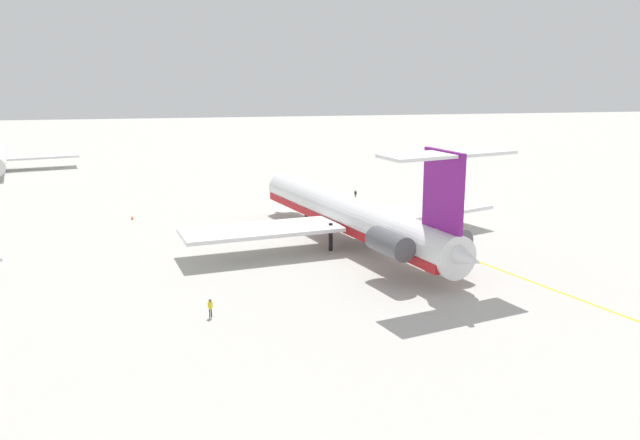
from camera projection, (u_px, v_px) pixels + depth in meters
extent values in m
plane|color=#B7B5AD|center=(430.00, 233.00, 91.51)|extent=(397.39, 397.39, 0.00)
cylinder|color=white|center=(351.00, 215.00, 84.82)|extent=(42.50, 16.99, 4.59)
cone|color=white|center=(283.00, 187.00, 103.51)|extent=(5.86, 5.61, 4.41)
cone|color=white|center=(458.00, 255.00, 66.04)|extent=(7.54, 5.69, 3.90)
cube|color=#B2191E|center=(351.00, 223.00, 85.06)|extent=(41.61, 16.80, 1.01)
cube|color=white|center=(261.00, 230.00, 80.63)|extent=(10.70, 20.15, 0.46)
cube|color=white|center=(424.00, 211.00, 91.04)|extent=(14.08, 20.41, 0.46)
cylinder|color=#515156|center=(390.00, 244.00, 70.24)|extent=(6.27, 4.23, 2.66)
cube|color=white|center=(396.00, 243.00, 70.60)|extent=(3.72, 2.41, 0.55)
cylinder|color=#515156|center=(447.00, 236.00, 73.49)|extent=(6.27, 4.23, 2.66)
cube|color=white|center=(441.00, 236.00, 73.13)|extent=(3.72, 2.41, 0.55)
cube|color=#7A197F|center=(443.00, 190.00, 67.15)|extent=(6.08, 2.26, 8.13)
cube|color=white|center=(417.00, 156.00, 64.26)|extent=(6.08, 7.66, 0.32)
cube|color=white|center=(477.00, 152.00, 67.49)|extent=(6.08, 7.66, 0.32)
cylinder|color=black|center=(306.00, 211.00, 96.72)|extent=(0.51, 0.51, 3.48)
cylinder|color=black|center=(331.00, 237.00, 82.44)|extent=(0.51, 0.51, 3.48)
cylinder|color=black|center=(381.00, 230.00, 85.67)|extent=(0.51, 0.51, 3.48)
cube|color=white|center=(43.00, 157.00, 146.04)|extent=(8.80, 15.27, 0.45)
cylinder|color=black|center=(211.00, 313.00, 61.21)|extent=(0.10, 0.10, 0.83)
cylinder|color=black|center=(210.00, 313.00, 61.18)|extent=(0.10, 0.10, 0.83)
cylinder|color=yellow|center=(210.00, 305.00, 61.02)|extent=(0.28, 0.28, 0.66)
sphere|color=brown|center=(210.00, 301.00, 60.92)|extent=(0.26, 0.26, 0.26)
cylinder|color=yellow|center=(212.00, 305.00, 61.05)|extent=(0.08, 0.08, 0.56)
cylinder|color=yellow|center=(208.00, 305.00, 60.98)|extent=(0.08, 0.08, 0.56)
cylinder|color=black|center=(355.00, 197.00, 113.30)|extent=(0.10, 0.10, 0.79)
cylinder|color=black|center=(356.00, 197.00, 113.25)|extent=(0.10, 0.10, 0.79)
cylinder|color=#262628|center=(355.00, 193.00, 113.11)|extent=(0.27, 0.27, 0.62)
sphere|color=#DBB28E|center=(356.00, 191.00, 113.01)|extent=(0.25, 0.25, 0.25)
cylinder|color=#262628|center=(355.00, 193.00, 113.16)|extent=(0.07, 0.07, 0.53)
cylinder|color=#262628|center=(356.00, 193.00, 113.04)|extent=(0.07, 0.07, 0.53)
cone|color=#EA590F|center=(132.00, 218.00, 99.03)|extent=(0.40, 0.40, 0.55)
cube|color=gold|center=(423.00, 241.00, 87.28)|extent=(90.85, 31.74, 0.01)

